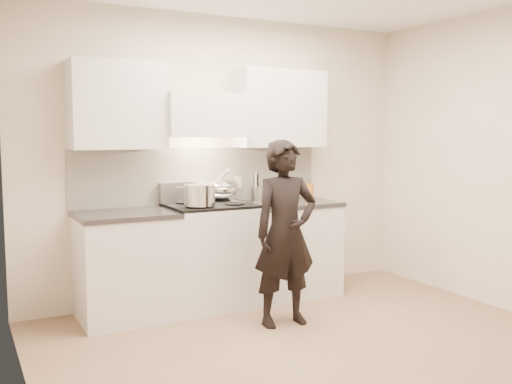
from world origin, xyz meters
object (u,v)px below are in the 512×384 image
at_px(person, 285,233).
at_px(utensil_crock, 256,192).
at_px(stove, 210,255).
at_px(counter_right, 288,248).
at_px(wok, 219,189).

bearing_deg(person, utensil_crock, 79.05).
relative_size(stove, counter_right, 1.04).
height_order(counter_right, wok, wok).
bearing_deg(wok, utensil_crock, 5.21).
distance_m(wok, person, 0.98).
height_order(counter_right, person, person).
height_order(utensil_crock, person, person).
relative_size(counter_right, person, 0.60).
height_order(stove, wok, wok).
relative_size(wok, utensil_crock, 1.69).
bearing_deg(counter_right, person, -122.20).
xyz_separation_m(stove, counter_right, (0.83, 0.00, -0.01)).
bearing_deg(counter_right, wok, 167.93).
distance_m(stove, person, 0.89).
bearing_deg(stove, counter_right, 0.00).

